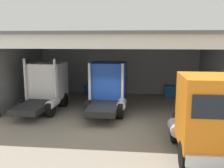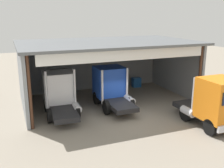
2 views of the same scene
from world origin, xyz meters
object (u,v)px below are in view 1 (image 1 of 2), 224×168
truck_blue_yard_outside (108,86)px  oil_drum (87,90)px  truck_white_left_bay (46,86)px  truck_orange_center_right_bay (207,117)px  tool_cart (170,91)px

truck_blue_yard_outside → oil_drum: (-2.46, 4.82, -1.28)m
truck_white_left_bay → truck_orange_center_right_bay: 11.32m
truck_white_left_bay → oil_drum: 5.45m
truck_blue_yard_outside → tool_cart: truck_blue_yard_outside is taller
truck_white_left_bay → tool_cart: size_ratio=5.16×
truck_blue_yard_outside → truck_white_left_bay: bearing=-177.5°
tool_cart → truck_orange_center_right_bay: bearing=-89.5°
truck_orange_center_right_bay → truck_blue_yard_outside: bearing=-54.8°
oil_drum → truck_orange_center_right_bay: bearing=-57.8°
truck_white_left_bay → truck_orange_center_right_bay: (9.18, -6.62, 0.16)m
truck_white_left_bay → tool_cart: (9.08, 4.78, -1.17)m
truck_blue_yard_outside → tool_cart: size_ratio=5.20×
tool_cart → truck_white_left_bay: bearing=-152.2°
truck_white_left_bay → oil_drum: (1.89, 4.96, -1.23)m
truck_blue_yard_outside → truck_orange_center_right_bay: size_ratio=0.99×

